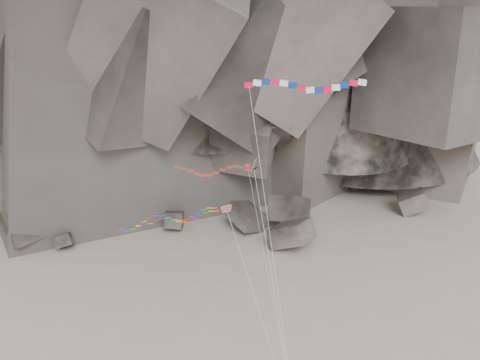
{
  "coord_description": "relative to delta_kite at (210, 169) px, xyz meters",
  "views": [
    {
      "loc": [
        -6.37,
        -50.36,
        39.69
      ],
      "look_at": [
        1.17,
        6.0,
        20.22
      ],
      "focal_mm": 40.0,
      "sensor_mm": 36.0,
      "label": 1
    }
  ],
  "objects": [
    {
      "name": "parafoil_kite",
      "position": [
        -4.45,
        -0.9,
        -4.97
      ],
      "size": [
        16.84,
        14.62,
        17.13
      ],
      "rotation": [
        0.0,
        0.0,
        0.26
      ],
      "color": "#E9A80C",
      "rests_on": "ground"
    },
    {
      "name": "boulder_field",
      "position": [
        -0.13,
        32.04,
        -20.44
      ],
      "size": [
        78.24,
        18.16,
        8.68
      ],
      "color": "#47423F",
      "rests_on": "ground"
    },
    {
      "name": "banner_kite",
      "position": [
        9.4,
        -1.74,
        8.73
      ],
      "size": [
        11.86,
        14.79,
        30.6
      ],
      "rotation": [
        0.0,
        0.0,
        -0.21
      ],
      "color": "red",
      "rests_on": "ground"
    },
    {
      "name": "delta_kite",
      "position": [
        0.0,
        0.0,
        0.0
      ],
      "size": [
        10.72,
        15.24,
        22.51
      ],
      "rotation": [
        0.0,
        0.0,
        -0.18
      ],
      "color": "red",
      "rests_on": "ground"
    },
    {
      "name": "pennant_kite",
      "position": [
        4.76,
        -2.44,
        -5.45
      ],
      "size": [
        2.67,
        16.44,
        20.99
      ],
      "rotation": [
        0.0,
        0.0,
        0.16
      ],
      "color": "red",
      "rests_on": "ground"
    }
  ]
}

